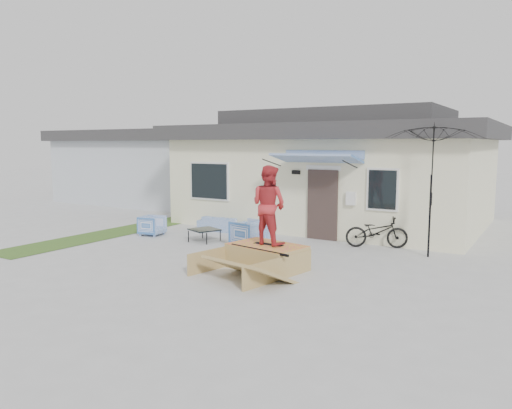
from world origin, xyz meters
The scene contains 13 objects.
ground centered at (0.00, 0.00, 0.00)m, with size 90.00×90.00×0.00m, color #B0B0B0.
grass_strip centered at (-5.20, 2.00, 0.00)m, with size 1.40×8.00×0.01m, color #375A21.
house centered at (0.00, 7.99, 1.94)m, with size 10.80×8.49×4.10m.
neighbor_house centered at (-10.50, 10.00, 1.78)m, with size 8.60×7.60×3.50m.
loveseat centered at (-2.42, 4.12, 0.32)m, with size 1.64×0.48×0.64m, color #2960B0.
armchair_left centered at (-3.84, 2.31, 0.35)m, with size 0.67×0.63×0.69m, color #2960B0.
armchair_right centered at (-0.28, 2.37, 0.42)m, with size 0.82×0.77×0.84m, color #2960B0.
coffee_table centered at (-1.85, 2.40, 0.18)m, with size 0.75×0.75×0.37m, color black.
bicycle centered at (2.75, 4.20, 0.54)m, with size 0.59×1.70×1.08m, color black.
patio_umbrella centered at (4.24, 3.77, 1.75)m, with size 2.33×2.15×2.20m.
skate_ramp centered at (1.33, 0.60, 0.28)m, with size 1.66×2.21×0.55m, color #A2854C, non-canonical shape.
skateboard centered at (1.34, 0.66, 0.58)m, with size 0.72×0.18×0.05m, color black.
skater centered at (1.34, 0.66, 1.50)m, with size 0.88×0.68×1.81m, color #BC2B30.
Camera 1 is at (6.85, -8.90, 2.86)m, focal length 34.27 mm.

